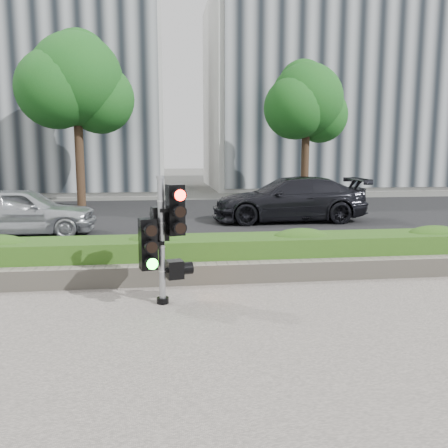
% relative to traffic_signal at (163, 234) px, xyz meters
% --- Properties ---
extents(ground, '(120.00, 120.00, 0.00)m').
position_rel_traffic_signal_xyz_m(ground, '(1.10, -0.90, -1.08)').
color(ground, '#51514C').
rests_on(ground, ground).
extents(sidewalk, '(16.00, 11.00, 0.03)m').
position_rel_traffic_signal_xyz_m(sidewalk, '(1.10, -3.40, -1.07)').
color(sidewalk, '#9E9389').
rests_on(sidewalk, ground).
extents(road, '(60.00, 13.00, 0.02)m').
position_rel_traffic_signal_xyz_m(road, '(1.10, 9.10, -1.07)').
color(road, black).
rests_on(road, ground).
extents(curb, '(60.00, 0.25, 0.12)m').
position_rel_traffic_signal_xyz_m(curb, '(1.10, 2.25, -1.02)').
color(curb, gray).
rests_on(curb, ground).
extents(stone_wall, '(12.00, 0.32, 0.34)m').
position_rel_traffic_signal_xyz_m(stone_wall, '(1.10, 1.00, -0.88)').
color(stone_wall, gray).
rests_on(stone_wall, sidewalk).
extents(hedge, '(12.00, 1.00, 0.68)m').
position_rel_traffic_signal_xyz_m(hedge, '(1.10, 1.65, -0.71)').
color(hedge, '#528D2B').
rests_on(hedge, sidewalk).
extents(building_left, '(16.00, 9.00, 15.00)m').
position_rel_traffic_signal_xyz_m(building_left, '(-7.90, 22.10, 6.42)').
color(building_left, '#B7B7B2').
rests_on(building_left, ground).
extents(building_right, '(18.00, 10.00, 12.00)m').
position_rel_traffic_signal_xyz_m(building_right, '(12.10, 24.10, 4.92)').
color(building_right, '#B7B7B2').
rests_on(building_right, ground).
extents(tree_left, '(4.61, 4.03, 7.34)m').
position_rel_traffic_signal_xyz_m(tree_left, '(-3.42, 13.66, 3.96)').
color(tree_left, black).
rests_on(tree_left, ground).
extents(tree_right, '(4.10, 3.58, 6.53)m').
position_rel_traffic_signal_xyz_m(tree_right, '(6.58, 14.65, 3.40)').
color(tree_right, black).
rests_on(tree_right, ground).
extents(traffic_signal, '(0.69, 0.57, 1.90)m').
position_rel_traffic_signal_xyz_m(traffic_signal, '(0.00, 0.00, 0.00)').
color(traffic_signal, black).
rests_on(traffic_signal, sidewalk).
extents(car_silver, '(3.89, 1.58, 1.32)m').
position_rel_traffic_signal_xyz_m(car_silver, '(-3.78, 6.39, -0.40)').
color(car_silver, silver).
rests_on(car_silver, road).
extents(car_dark, '(4.99, 2.03, 1.45)m').
position_rel_traffic_signal_xyz_m(car_dark, '(4.09, 8.09, -0.34)').
color(car_dark, black).
rests_on(car_dark, road).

